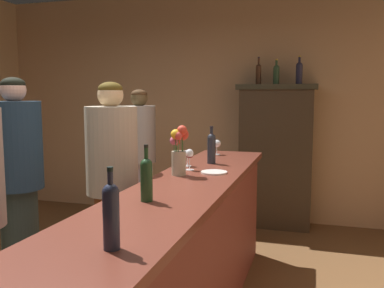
% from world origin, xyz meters
% --- Properties ---
extents(wall_back, '(5.67, 0.12, 2.86)m').
position_xyz_m(wall_back, '(0.00, 2.94, 1.43)').
color(wall_back, tan).
rests_on(wall_back, ground).
extents(bar_counter, '(0.58, 3.11, 1.01)m').
position_xyz_m(bar_counter, '(0.63, 0.22, 0.51)').
color(bar_counter, brown).
rests_on(bar_counter, ground).
extents(display_cabinet, '(0.91, 0.39, 1.69)m').
position_xyz_m(display_cabinet, '(0.98, 2.65, 0.88)').
color(display_cabinet, '#3A2C1D').
rests_on(display_cabinet, ground).
extents(wine_bottle_syrah, '(0.07, 0.07, 0.30)m').
position_xyz_m(wine_bottle_syrah, '(0.57, -0.28, 1.14)').
color(wine_bottle_syrah, '#1D3F20').
rests_on(wine_bottle_syrah, bar_counter).
extents(wine_bottle_riesling, '(0.06, 0.06, 0.31)m').
position_xyz_m(wine_bottle_riesling, '(0.72, -0.96, 1.14)').
color(wine_bottle_riesling, '#22273C').
rests_on(wine_bottle_riesling, bar_counter).
extents(wine_bottle_rose, '(0.07, 0.07, 0.31)m').
position_xyz_m(wine_bottle_rose, '(0.61, 1.00, 1.15)').
color(wine_bottle_rose, '#252931').
rests_on(wine_bottle_rose, bar_counter).
extents(wine_glass_front, '(0.07, 0.07, 0.13)m').
position_xyz_m(wine_glass_front, '(0.46, 0.82, 1.10)').
color(wine_glass_front, white).
rests_on(wine_glass_front, bar_counter).
extents(wine_glass_mid, '(0.08, 0.08, 0.14)m').
position_xyz_m(wine_glass_mid, '(0.53, 1.51, 1.11)').
color(wine_glass_mid, white).
rests_on(wine_glass_mid, bar_counter).
extents(wine_glass_rear, '(0.07, 0.07, 0.16)m').
position_xyz_m(wine_glass_rear, '(0.52, 0.66, 1.12)').
color(wine_glass_rear, white).
rests_on(wine_glass_rear, bar_counter).
extents(flower_arrangement, '(0.13, 0.13, 0.35)m').
position_xyz_m(flower_arrangement, '(0.51, 0.45, 1.20)').
color(flower_arrangement, tan).
rests_on(flower_arrangement, bar_counter).
extents(cheese_plate, '(0.19, 0.19, 0.01)m').
position_xyz_m(cheese_plate, '(0.73, 0.59, 1.01)').
color(cheese_plate, white).
rests_on(cheese_plate, bar_counter).
extents(display_bottle_left, '(0.06, 0.06, 0.32)m').
position_xyz_m(display_bottle_left, '(0.76, 2.65, 1.82)').
color(display_bottle_left, '#402617').
rests_on(display_bottle_left, display_cabinet).
extents(display_bottle_midleft, '(0.07, 0.07, 0.29)m').
position_xyz_m(display_bottle_midleft, '(0.96, 2.65, 1.82)').
color(display_bottle_midleft, '#2B472C').
rests_on(display_bottle_midleft, display_cabinet).
extents(display_bottle_center, '(0.07, 0.07, 0.32)m').
position_xyz_m(display_bottle_center, '(1.22, 2.65, 1.83)').
color(display_bottle_center, '#25243B').
rests_on(display_bottle_center, display_cabinet).
extents(patron_redhead, '(0.34, 0.34, 1.63)m').
position_xyz_m(patron_redhead, '(-0.39, 1.82, 0.89)').
color(patron_redhead, gray).
rests_on(patron_redhead, ground).
extents(patron_in_navy, '(0.38, 0.38, 1.70)m').
position_xyz_m(patron_in_navy, '(-0.73, 0.30, 0.93)').
color(patron_in_navy, '#263431').
rests_on(patron_in_navy, ground).
extents(patron_tall, '(0.39, 0.39, 1.67)m').
position_xyz_m(patron_tall, '(-0.04, 0.49, 0.91)').
color(patron_tall, brown).
rests_on(patron_tall, ground).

